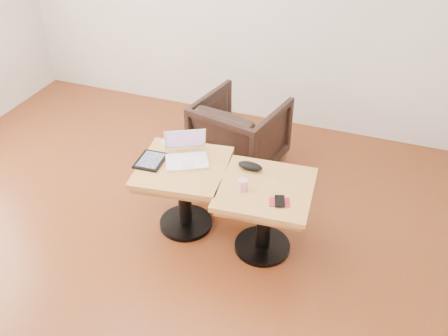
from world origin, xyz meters
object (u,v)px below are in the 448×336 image
(side_table_left, at_px, (184,181))
(striped_cup, at_px, (243,185))
(laptop, at_px, (186,154))
(armchair, at_px, (240,133))
(side_table_right, at_px, (265,203))

(side_table_left, height_order, striped_cup, striped_cup)
(laptop, xyz_separation_m, striped_cup, (0.48, -0.20, -0.00))
(laptop, height_order, armchair, laptop)
(laptop, bearing_deg, side_table_right, -38.81)
(striped_cup, bearing_deg, armchair, 109.52)
(striped_cup, relative_size, armchair, 0.12)
(side_table_left, relative_size, side_table_right, 1.04)
(striped_cup, distance_m, armchair, 1.13)
(side_table_right, xyz_separation_m, armchair, (-0.50, 0.95, -0.10))
(laptop, height_order, striped_cup, laptop)
(side_table_right, relative_size, armchair, 0.95)
(side_table_left, relative_size, armchair, 0.99)
(side_table_left, distance_m, side_table_right, 0.61)
(laptop, bearing_deg, striped_cup, -50.44)
(side_table_left, distance_m, striped_cup, 0.53)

